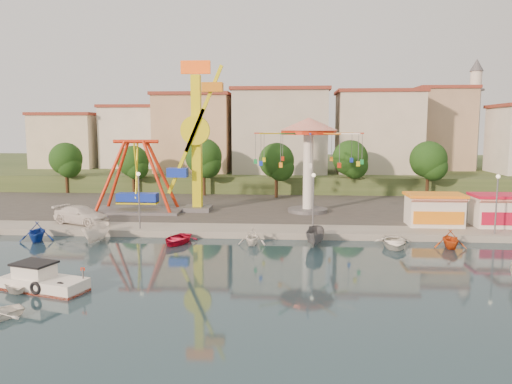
# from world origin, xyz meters

# --- Properties ---
(ground) EXTENTS (200.00, 200.00, 0.00)m
(ground) POSITION_xyz_m (0.00, 0.00, 0.00)
(ground) COLOR #122633
(ground) RESTS_ON ground
(quay_deck) EXTENTS (200.00, 100.00, 0.60)m
(quay_deck) POSITION_xyz_m (0.00, 62.00, 0.30)
(quay_deck) COLOR #9E998E
(quay_deck) RESTS_ON ground
(asphalt_pad) EXTENTS (90.00, 28.00, 0.01)m
(asphalt_pad) POSITION_xyz_m (0.00, 30.00, 0.60)
(asphalt_pad) COLOR #4C4944
(asphalt_pad) RESTS_ON quay_deck
(hill_terrace) EXTENTS (200.00, 60.00, 3.00)m
(hill_terrace) POSITION_xyz_m (0.00, 67.00, 1.50)
(hill_terrace) COLOR #384C26
(hill_terrace) RESTS_ON ground
(pirate_ship_ride) EXTENTS (10.00, 5.00, 8.00)m
(pirate_ship_ride) POSITION_xyz_m (-11.02, 22.04, 4.39)
(pirate_ship_ride) COLOR #59595E
(pirate_ship_ride) RESTS_ON quay_deck
(kamikaze_tower) EXTENTS (4.76, 3.10, 16.50)m
(kamikaze_tower) POSITION_xyz_m (-4.27, 22.87, 8.57)
(kamikaze_tower) COLOR #59595E
(kamikaze_tower) RESTS_ON quay_deck
(wave_swinger) EXTENTS (11.60, 11.60, 10.40)m
(wave_swinger) POSITION_xyz_m (7.84, 23.22, 8.20)
(wave_swinger) COLOR #59595E
(wave_swinger) RESTS_ON quay_deck
(booth_left) EXTENTS (5.40, 3.78, 3.08)m
(booth_left) POSITION_xyz_m (19.67, 16.49, 2.16)
(booth_left) COLOR white
(booth_left) RESTS_ON quay_deck
(booth_mid) EXTENTS (5.40, 3.78, 3.08)m
(booth_mid) POSITION_xyz_m (25.85, 16.49, 2.16)
(booth_mid) COLOR white
(booth_mid) RESTS_ON quay_deck
(lamp_post_1) EXTENTS (0.14, 0.14, 5.00)m
(lamp_post_1) POSITION_xyz_m (-8.00, 13.00, 3.10)
(lamp_post_1) COLOR #59595E
(lamp_post_1) RESTS_ON quay_deck
(lamp_post_2) EXTENTS (0.14, 0.14, 5.00)m
(lamp_post_2) POSITION_xyz_m (8.00, 13.00, 3.10)
(lamp_post_2) COLOR #59595E
(lamp_post_2) RESTS_ON quay_deck
(lamp_post_3) EXTENTS (0.14, 0.14, 5.00)m
(lamp_post_3) POSITION_xyz_m (24.00, 13.00, 3.10)
(lamp_post_3) COLOR #59595E
(lamp_post_3) RESTS_ON quay_deck
(tree_0) EXTENTS (4.60, 4.60, 7.19)m
(tree_0) POSITION_xyz_m (-26.00, 36.98, 5.47)
(tree_0) COLOR #382314
(tree_0) RESTS_ON quay_deck
(tree_1) EXTENTS (4.35, 4.35, 6.80)m
(tree_1) POSITION_xyz_m (-16.00, 36.24, 5.20)
(tree_1) COLOR #382314
(tree_1) RESTS_ON quay_deck
(tree_2) EXTENTS (5.02, 5.02, 7.85)m
(tree_2) POSITION_xyz_m (-6.00, 35.81, 5.92)
(tree_2) COLOR #382314
(tree_2) RESTS_ON quay_deck
(tree_3) EXTENTS (4.68, 4.68, 7.32)m
(tree_3) POSITION_xyz_m (4.00, 34.36, 5.55)
(tree_3) COLOR #382314
(tree_3) RESTS_ON quay_deck
(tree_4) EXTENTS (4.86, 4.86, 7.60)m
(tree_4) POSITION_xyz_m (14.00, 37.35, 5.75)
(tree_4) COLOR #382314
(tree_4) RESTS_ON quay_deck
(tree_5) EXTENTS (4.83, 4.83, 7.54)m
(tree_5) POSITION_xyz_m (24.00, 35.54, 5.71)
(tree_5) COLOR #382314
(tree_5) RESTS_ON quay_deck
(building_0) EXTENTS (9.26, 9.53, 11.87)m
(building_0) POSITION_xyz_m (-33.37, 46.06, 8.93)
(building_0) COLOR beige
(building_0) RESTS_ON hill_terrace
(building_1) EXTENTS (12.33, 9.01, 8.63)m
(building_1) POSITION_xyz_m (-21.33, 51.38, 7.32)
(building_1) COLOR silver
(building_1) RESTS_ON hill_terrace
(building_2) EXTENTS (11.95, 9.28, 11.23)m
(building_2) POSITION_xyz_m (-8.19, 51.96, 8.62)
(building_2) COLOR tan
(building_2) RESTS_ON hill_terrace
(building_3) EXTENTS (12.59, 10.50, 9.20)m
(building_3) POSITION_xyz_m (5.60, 48.80, 7.60)
(building_3) COLOR beige
(building_3) RESTS_ON hill_terrace
(building_4) EXTENTS (10.75, 9.23, 9.24)m
(building_4) POSITION_xyz_m (19.07, 52.20, 7.62)
(building_4) COLOR beige
(building_4) RESTS_ON hill_terrace
(building_5) EXTENTS (12.77, 10.96, 11.21)m
(building_5) POSITION_xyz_m (32.37, 50.33, 8.61)
(building_5) COLOR tan
(building_5) RESTS_ON hill_terrace
(minaret) EXTENTS (2.80, 2.80, 18.00)m
(minaret) POSITION_xyz_m (36.00, 54.00, 12.55)
(minaret) COLOR silver
(minaret) RESTS_ON hill_terrace
(cabin_motorboat) EXTENTS (5.73, 3.50, 1.89)m
(cabin_motorboat) POSITION_xyz_m (-9.21, -2.98, 0.50)
(cabin_motorboat) COLOR white
(cabin_motorboat) RESTS_ON ground
(rowboat_a) EXTENTS (3.91, 4.31, 0.73)m
(rowboat_a) POSITION_xyz_m (-10.81, -2.87, 0.37)
(rowboat_a) COLOR silver
(rowboat_a) RESTS_ON ground
(van) EXTENTS (6.37, 4.45, 1.71)m
(van) POSITION_xyz_m (-14.38, 14.91, 1.46)
(van) COLOR silver
(van) RESTS_ON quay_deck
(moored_boat_1) EXTENTS (3.72, 4.01, 1.74)m
(moored_boat_1) POSITION_xyz_m (-16.25, 9.80, 0.87)
(moored_boat_1) COLOR #1233A2
(moored_boat_1) RESTS_ON ground
(moored_boat_2) EXTENTS (1.75, 4.30, 1.64)m
(moored_boat_2) POSITION_xyz_m (-10.86, 9.80, 0.82)
(moored_boat_2) COLOR silver
(moored_boat_2) RESTS_ON ground
(moored_boat_3) EXTENTS (3.54, 4.39, 0.81)m
(moored_boat_3) POSITION_xyz_m (-3.78, 9.80, 0.40)
(moored_boat_3) COLOR red
(moored_boat_3) RESTS_ON ground
(moored_boat_4) EXTENTS (2.60, 2.95, 1.46)m
(moored_boat_4) POSITION_xyz_m (2.76, 9.80, 0.73)
(moored_boat_4) COLOR white
(moored_boat_4) RESTS_ON ground
(moored_boat_5) EXTENTS (2.02, 4.23, 1.57)m
(moored_boat_5) POSITION_xyz_m (8.11, 9.80, 0.79)
(moored_boat_5) COLOR #595A5E
(moored_boat_5) RESTS_ON ground
(moored_boat_6) EXTENTS (3.40, 4.47, 0.87)m
(moored_boat_6) POSITION_xyz_m (14.63, 9.80, 0.43)
(moored_boat_6) COLOR white
(moored_boat_6) RESTS_ON ground
(moored_boat_7) EXTENTS (2.79, 3.17, 1.57)m
(moored_boat_7) POSITION_xyz_m (19.20, 9.80, 0.78)
(moored_boat_7) COLOR #D54B12
(moored_boat_7) RESTS_ON ground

